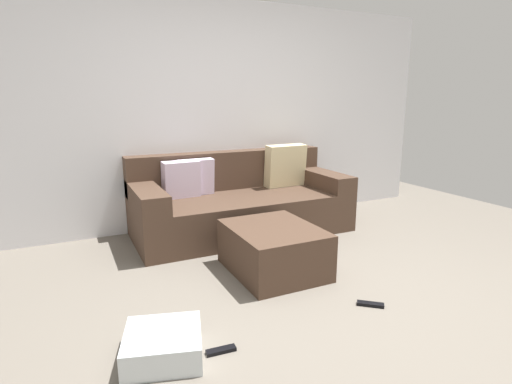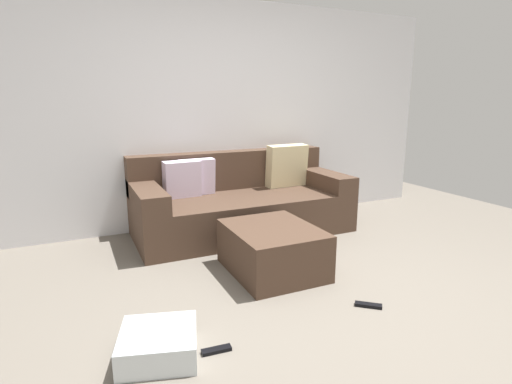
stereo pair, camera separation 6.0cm
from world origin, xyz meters
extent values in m
plane|color=#6B6359|center=(0.00, 0.00, 0.00)|extent=(7.24, 7.24, 0.00)
cube|color=silver|center=(0.00, 2.33, 1.22)|extent=(5.57, 0.10, 2.44)
cube|color=#473326|center=(0.08, 1.79, 0.20)|extent=(2.24, 0.98, 0.41)
cube|color=#473326|center=(0.08, 2.17, 0.62)|extent=(2.24, 0.21, 0.42)
cube|color=#473326|center=(-0.91, 1.79, 0.50)|extent=(0.26, 0.98, 0.18)
cube|color=#473326|center=(1.07, 1.79, 0.50)|extent=(0.26, 0.98, 0.18)
cube|color=silver|center=(-0.52, 1.98, 0.59)|extent=(0.38, 0.19, 0.38)
cube|color=silver|center=(-0.36, 2.01, 0.60)|extent=(0.39, 0.15, 0.39)
cube|color=beige|center=(0.71, 1.99, 0.65)|extent=(0.49, 0.20, 0.49)
cube|color=#473326|center=(-0.10, 0.77, 0.19)|extent=(0.67, 0.82, 0.38)
cube|color=silver|center=(-1.19, 0.01, 0.08)|extent=(0.51, 0.50, 0.15)
cube|color=black|center=(0.23, -0.04, 0.01)|extent=(0.17, 0.16, 0.02)
cube|color=black|center=(-0.89, -0.09, 0.01)|extent=(0.17, 0.06, 0.02)
camera|label=1|loc=(-1.59, -1.99, 1.40)|focal=28.40mm
camera|label=2|loc=(-1.53, -2.02, 1.40)|focal=28.40mm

